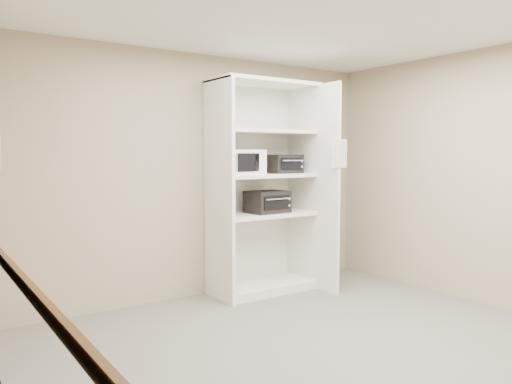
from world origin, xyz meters
TOP-DOWN VIEW (x-y plane):
  - floor at (0.00, 0.00)m, footprint 4.50×4.00m
  - ceiling at (0.00, 0.00)m, footprint 4.50×4.00m
  - wall_back at (0.00, 2.00)m, footprint 4.50×0.02m
  - wall_left at (-2.25, 0.00)m, footprint 0.02×4.00m
  - wall_right at (2.25, 0.00)m, footprint 0.02×4.00m
  - shelving_unit at (0.67, 1.70)m, footprint 1.24×0.92m
  - microwave at (0.29, 1.66)m, footprint 0.47×0.37m
  - toaster_oven_upper at (0.92, 1.70)m, footprint 0.38×0.29m
  - toaster_oven_lower at (0.66, 1.67)m, footprint 0.47×0.37m
  - paper_sign at (1.21, 1.07)m, footprint 0.24×0.03m
  - chair_rail at (-2.23, 0.00)m, footprint 0.04×3.98m

SIDE VIEW (x-z plane):
  - floor at x=0.00m, z-range -0.01..0.01m
  - chair_rail at x=-2.23m, z-range 0.86..0.94m
  - toaster_oven_lower at x=0.66m, z-range 0.92..1.17m
  - shelving_unit at x=0.67m, z-range -0.08..2.34m
  - wall_back at x=0.00m, z-range 0.00..2.70m
  - wall_left at x=-2.25m, z-range 0.00..2.70m
  - wall_right at x=2.25m, z-range 0.00..2.70m
  - toaster_oven_upper at x=0.92m, z-range 1.37..1.59m
  - microwave at x=0.29m, z-range 1.37..1.64m
  - paper_sign at x=1.21m, z-range 1.45..1.75m
  - ceiling at x=0.00m, z-range 2.70..2.71m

